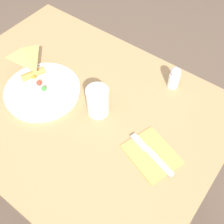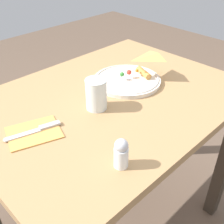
% 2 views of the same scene
% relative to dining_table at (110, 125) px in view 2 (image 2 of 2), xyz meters
% --- Properties ---
extents(ground_plane, '(6.00, 6.00, 0.00)m').
position_rel_dining_table_xyz_m(ground_plane, '(0.00, 0.00, -0.65)').
color(ground_plane, brown).
extents(dining_table, '(1.00, 0.74, 0.78)m').
position_rel_dining_table_xyz_m(dining_table, '(0.00, 0.00, 0.00)').
color(dining_table, '#A87F51').
rests_on(dining_table, ground_plane).
extents(plate_pizza, '(0.27, 0.27, 0.05)m').
position_rel_dining_table_xyz_m(plate_pizza, '(-0.13, -0.03, 0.14)').
color(plate_pizza, silver).
rests_on(plate_pizza, dining_table).
extents(milk_glass, '(0.07, 0.07, 0.11)m').
position_rel_dining_table_xyz_m(milk_glass, '(0.08, 0.02, 0.18)').
color(milk_glass, white).
rests_on(milk_glass, dining_table).
extents(napkin_folded, '(0.19, 0.17, 0.00)m').
position_rel_dining_table_xyz_m(napkin_folded, '(0.31, -0.01, 0.13)').
color(napkin_folded, '#E59E4C').
rests_on(napkin_folded, dining_table).
extents(butter_knife, '(0.18, 0.07, 0.01)m').
position_rel_dining_table_xyz_m(butter_knife, '(0.31, -0.01, 0.14)').
color(butter_knife, '#B2B2B7').
rests_on(butter_knife, napkin_folded).
extents(salt_shaker, '(0.04, 0.04, 0.09)m').
position_rel_dining_table_xyz_m(salt_shaker, '(0.22, 0.27, 0.17)').
color(salt_shaker, white).
rests_on(salt_shaker, dining_table).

